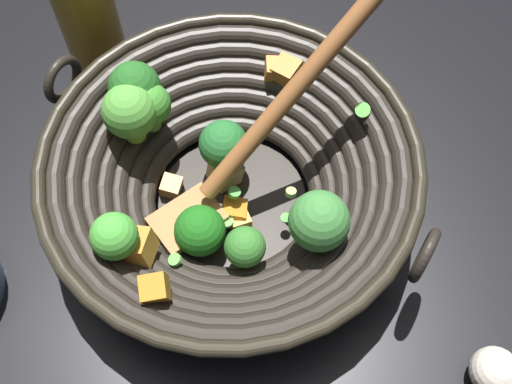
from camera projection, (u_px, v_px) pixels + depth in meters
The scene contains 4 objects.
ground_plane at pixel (233, 205), 0.69m from camera, with size 4.00×4.00×0.00m, color black.
wok at pixel (228, 175), 0.63m from camera, with size 0.40×0.38×0.22m.
cooking_oil_bottle at pixel (82, 0), 0.69m from camera, with size 0.07×0.07×0.26m.
garlic_bulb at pixel (494, 371), 0.58m from camera, with size 0.05×0.05×0.05m, color silver.
Camera 1 is at (-0.26, 0.18, 0.61)m, focal length 44.11 mm.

